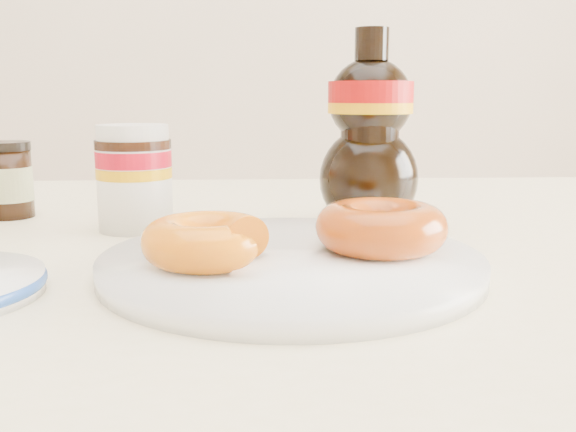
{
  "coord_description": "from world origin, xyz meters",
  "views": [
    {
      "loc": [
        -0.01,
        -0.48,
        0.89
      ],
      "look_at": [
        0.02,
        0.05,
        0.79
      ],
      "focal_mm": 40.0,
      "sensor_mm": 36.0,
      "label": 1
    }
  ],
  "objects_px": {
    "donut_bitten": "(207,241)",
    "dark_jar": "(8,181)",
    "syrup_bottle": "(370,129)",
    "dining_table": "(266,327)",
    "plate": "(291,262)",
    "donut_whole": "(381,227)",
    "nutella_jar": "(134,174)"
  },
  "relations": [
    {
      "from": "plate",
      "to": "syrup_bottle",
      "type": "bearing_deg",
      "value": 63.32
    },
    {
      "from": "plate",
      "to": "donut_whole",
      "type": "height_order",
      "value": "donut_whole"
    },
    {
      "from": "plate",
      "to": "dark_jar",
      "type": "height_order",
      "value": "dark_jar"
    },
    {
      "from": "donut_bitten",
      "to": "dark_jar",
      "type": "bearing_deg",
      "value": 112.46
    },
    {
      "from": "donut_whole",
      "to": "nutella_jar",
      "type": "xyz_separation_m",
      "value": [
        -0.22,
        0.16,
        0.02
      ]
    },
    {
      "from": "donut_whole",
      "to": "syrup_bottle",
      "type": "height_order",
      "value": "syrup_bottle"
    },
    {
      "from": "plate",
      "to": "nutella_jar",
      "type": "xyz_separation_m",
      "value": [
        -0.15,
        0.17,
        0.05
      ]
    },
    {
      "from": "dark_jar",
      "to": "plate",
      "type": "bearing_deg",
      "value": -38.84
    },
    {
      "from": "donut_bitten",
      "to": "nutella_jar",
      "type": "distance_m",
      "value": 0.21
    },
    {
      "from": "donut_bitten",
      "to": "nutella_jar",
      "type": "relative_size",
      "value": 0.89
    },
    {
      "from": "plate",
      "to": "donut_whole",
      "type": "xyz_separation_m",
      "value": [
        0.07,
        0.01,
        0.03
      ]
    },
    {
      "from": "syrup_bottle",
      "to": "dark_jar",
      "type": "height_order",
      "value": "syrup_bottle"
    },
    {
      "from": "plate",
      "to": "donut_whole",
      "type": "bearing_deg",
      "value": 8.13
    },
    {
      "from": "donut_bitten",
      "to": "donut_whole",
      "type": "relative_size",
      "value": 0.91
    },
    {
      "from": "dining_table",
      "to": "donut_whole",
      "type": "height_order",
      "value": "donut_whole"
    },
    {
      "from": "syrup_bottle",
      "to": "dining_table",
      "type": "bearing_deg",
      "value": -144.43
    },
    {
      "from": "plate",
      "to": "donut_bitten",
      "type": "distance_m",
      "value": 0.07
    },
    {
      "from": "syrup_bottle",
      "to": "plate",
      "type": "bearing_deg",
      "value": -116.68
    },
    {
      "from": "donut_bitten",
      "to": "syrup_bottle",
      "type": "xyz_separation_m",
      "value": [
        0.15,
        0.21,
        0.07
      ]
    },
    {
      "from": "dining_table",
      "to": "donut_bitten",
      "type": "distance_m",
      "value": 0.18
    },
    {
      "from": "dining_table",
      "to": "syrup_bottle",
      "type": "distance_m",
      "value": 0.23
    },
    {
      "from": "nutella_jar",
      "to": "dark_jar",
      "type": "distance_m",
      "value": 0.17
    },
    {
      "from": "donut_whole",
      "to": "dark_jar",
      "type": "bearing_deg",
      "value": 148.05
    },
    {
      "from": "dining_table",
      "to": "donut_bitten",
      "type": "xyz_separation_m",
      "value": [
        -0.04,
        -0.13,
        0.11
      ]
    },
    {
      "from": "dining_table",
      "to": "plate",
      "type": "bearing_deg",
      "value": -79.75
    },
    {
      "from": "plate",
      "to": "donut_bitten",
      "type": "relative_size",
      "value": 3.1
    },
    {
      "from": "donut_bitten",
      "to": "plate",
      "type": "bearing_deg",
      "value": 0.56
    },
    {
      "from": "plate",
      "to": "syrup_bottle",
      "type": "height_order",
      "value": "syrup_bottle"
    },
    {
      "from": "dining_table",
      "to": "donut_whole",
      "type": "xyz_separation_m",
      "value": [
        0.09,
        -0.09,
        0.12
      ]
    },
    {
      "from": "nutella_jar",
      "to": "dark_jar",
      "type": "relative_size",
      "value": 1.26
    },
    {
      "from": "plate",
      "to": "dark_jar",
      "type": "xyz_separation_m",
      "value": [
        -0.3,
        0.24,
        0.03
      ]
    },
    {
      "from": "dining_table",
      "to": "syrup_bottle",
      "type": "relative_size",
      "value": 6.94
    }
  ]
}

